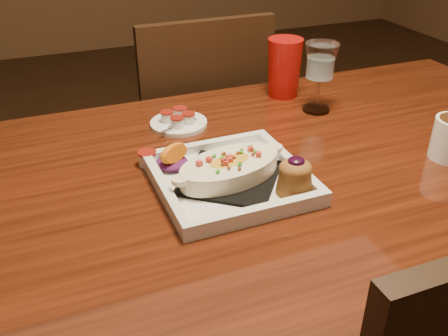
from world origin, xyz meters
name	(u,v)px	position (x,y,z in m)	size (l,w,h in m)	color
table	(290,204)	(0.00, 0.00, 0.65)	(1.50, 0.90, 0.75)	#61200D
chair_far	(197,140)	(0.00, 0.63, 0.51)	(0.42, 0.42, 0.93)	black
plate	(235,174)	(-0.14, -0.03, 0.78)	(0.28, 0.28, 0.08)	white
goblet	(320,65)	(0.19, 0.22, 0.87)	(0.08, 0.08, 0.17)	silver
saucer	(178,121)	(-0.16, 0.27, 0.76)	(0.14, 0.14, 0.09)	white
creamer_loose	(147,158)	(-0.28, 0.11, 0.77)	(0.04, 0.04, 0.03)	white
red_tumbler	(284,68)	(0.16, 0.35, 0.83)	(0.09, 0.09, 0.15)	#B4100C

